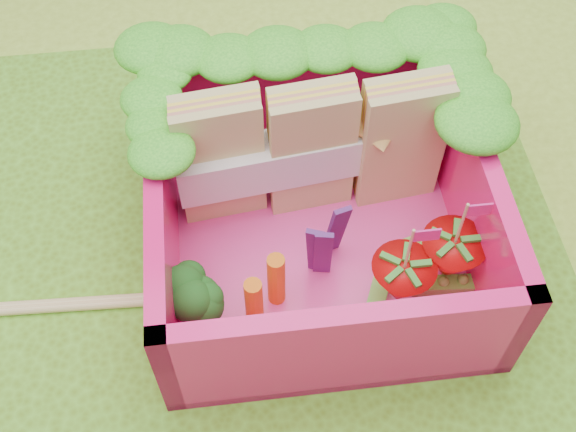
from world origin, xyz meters
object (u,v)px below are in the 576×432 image
at_px(broccoli, 198,293).
at_px(strawberry_left, 401,283).
at_px(strawberry_right, 449,259).
at_px(sandwich_stack, 313,149).
at_px(bento_box, 319,209).

height_order(broccoli, strawberry_left, strawberry_left).
height_order(strawberry_left, strawberry_right, strawberry_right).
relative_size(sandwich_stack, broccoli, 3.44).
height_order(bento_box, broccoli, bento_box).
distance_m(bento_box, strawberry_left, 0.43).
bearing_deg(strawberry_right, strawberry_left, -159.01).
bearing_deg(broccoli, bento_box, 31.07).
bearing_deg(broccoli, strawberry_right, 3.89).
relative_size(bento_box, strawberry_left, 2.66).
bearing_deg(strawberry_left, broccoli, 178.94).
xyz_separation_m(sandwich_stack, broccoli, (-0.50, -0.55, -0.12)).
bearing_deg(broccoli, sandwich_stack, 47.41).
height_order(broccoli, strawberry_right, strawberry_right).
bearing_deg(broccoli, strawberry_left, -1.06).
distance_m(sandwich_stack, broccoli, 0.75).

